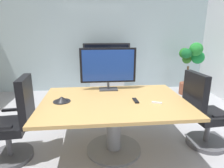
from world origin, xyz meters
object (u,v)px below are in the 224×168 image
Objects in this scene: office_chair_left at (15,126)px; wall_display_unit at (107,76)px; conference_phone at (62,99)px; tv_monitor at (108,67)px; remote_control at (136,101)px; office_chair_right at (203,116)px; conference_table at (114,113)px; potted_plant at (191,62)px.

office_chair_left is 3.01m from wall_display_unit.
conference_phone is at bearing -106.38° from wall_display_unit.
office_chair_left is at bearing -156.83° from tv_monitor.
wall_display_unit is at bearing 91.12° from remote_control.
office_chair_right is at bearing 0.77° from remote_control.
wall_display_unit reaches higher than office_chair_right.
office_chair_right reaches higher than conference_phone.
wall_display_unit is at bearing 87.88° from conference_table.
wall_display_unit is (1.37, 2.68, -0.01)m from office_chair_left.
potted_plant is 3.02m from remote_control.
conference_phone is at bearing -143.62° from tv_monitor.
conference_table is 1.43× the size of wall_display_unit.
office_chair_right is 6.41× the size of remote_control.
office_chair_left is 1.58m from remote_control.
remote_control is (0.28, -0.07, 0.19)m from conference_table.
tv_monitor reaches higher than conference_table.
office_chair_left reaches higher than conference_table.
office_chair_left reaches higher than remote_control.
office_chair_right is at bearing -0.39° from conference_table.
wall_display_unit is 7.71× the size of remote_control.
remote_control reaches higher than conference_table.
wall_display_unit is at bearing 148.39° from office_chair_left.
conference_table is at bearing 163.39° from remote_control.
potted_plant reaches higher than conference_table.
remote_control is at bearing -86.23° from wall_display_unit.
wall_display_unit is 2.18m from potted_plant.
conference_table is 1.72× the size of office_chair_left.
conference_phone is 0.95m from remote_control.
office_chair_left is 4.95× the size of conference_phone.
wall_display_unit is (0.10, 2.63, -0.12)m from conference_table.
office_chair_right is 1.97m from conference_phone.
conference_phone is at bearing -142.10° from potted_plant.
wall_display_unit reaches higher than office_chair_left.
conference_table is at bearing 85.08° from office_chair_right.
potted_plant reaches higher than remote_control.
conference_phone reaches higher than remote_control.
tv_monitor reaches higher than conference_phone.
wall_display_unit is 0.97× the size of potted_plant.
office_chair_left is 4.19m from potted_plant.
potted_plant is at bearing 47.58° from remote_control.
office_chair_right is 4.95× the size of conference_phone.
tv_monitor is at bearing 108.63° from office_chair_left.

